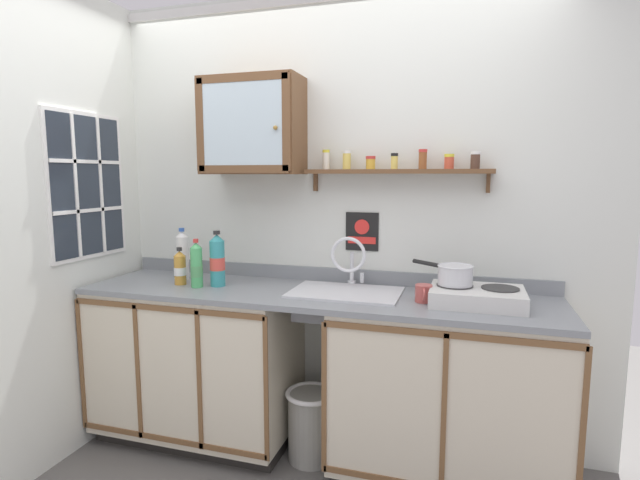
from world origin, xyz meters
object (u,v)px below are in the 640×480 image
at_px(saucepan, 454,274).
at_px(wall_cabinet, 252,126).
at_px(bottle_juice_amber_0, 180,268).
at_px(warning_sign, 362,232).
at_px(hot_plate_stove, 477,296).
at_px(trash_bin, 311,424).
at_px(mug, 424,293).
at_px(sink, 346,297).
at_px(bottle_opaque_white_1, 183,255).
at_px(bottle_soda_green_3, 197,266).
at_px(bottle_detergent_teal_2, 217,261).

height_order(saucepan, wall_cabinet, wall_cabinet).
height_order(bottle_juice_amber_0, warning_sign, warning_sign).
relative_size(hot_plate_stove, trash_bin, 1.13).
bearing_deg(mug, saucepan, 22.12).
bearing_deg(sink, wall_cabinet, 167.99).
xyz_separation_m(saucepan, warning_sign, (-0.53, 0.27, 0.16)).
bearing_deg(wall_cabinet, trash_bin, -26.50).
relative_size(bottle_opaque_white_1, warning_sign, 1.40).
xyz_separation_m(bottle_juice_amber_0, bottle_opaque_white_1, (-0.07, 0.13, 0.05)).
bearing_deg(sink, trash_bin, -154.40).
bearing_deg(bottle_soda_green_3, warning_sign, 23.44).
bearing_deg(warning_sign, wall_cabinet, -168.04).
relative_size(bottle_juice_amber_0, bottle_opaque_white_1, 0.69).
distance_m(bottle_juice_amber_0, bottle_detergent_teal_2, 0.23).
distance_m(saucepan, bottle_opaque_white_1, 1.59).
height_order(bottle_opaque_white_1, mug, bottle_opaque_white_1).
distance_m(bottle_opaque_white_1, trash_bin, 1.23).
distance_m(sink, bottle_opaque_white_1, 1.04).
height_order(bottle_opaque_white_1, bottle_detergent_teal_2, bottle_detergent_teal_2).
bearing_deg(mug, sink, 169.83).
bearing_deg(warning_sign, bottle_opaque_white_1, -169.11).
distance_m(bottle_opaque_white_1, mug, 1.45).
relative_size(hot_plate_stove, bottle_detergent_teal_2, 1.40).
xyz_separation_m(bottle_soda_green_3, mug, (1.25, 0.04, -0.08)).
relative_size(sink, wall_cabinet, 1.01).
bearing_deg(bottle_opaque_white_1, mug, -5.01).
height_order(bottle_opaque_white_1, wall_cabinet, wall_cabinet).
bearing_deg(saucepan, sink, 178.27).
height_order(wall_cabinet, trash_bin, wall_cabinet).
bearing_deg(sink, bottle_opaque_white_1, 177.09).
bearing_deg(wall_cabinet, sink, -12.01).
height_order(hot_plate_stove, bottle_detergent_teal_2, bottle_detergent_teal_2).
height_order(hot_plate_stove, mug, mug).
height_order(bottle_detergent_teal_2, mug, bottle_detergent_teal_2).
distance_m(saucepan, bottle_soda_green_3, 1.39).
height_order(sink, wall_cabinet, wall_cabinet).
bearing_deg(bottle_detergent_teal_2, bottle_juice_amber_0, -173.53).
relative_size(wall_cabinet, trash_bin, 1.46).
height_order(sink, bottle_detergent_teal_2, bottle_detergent_teal_2).
distance_m(bottle_opaque_white_1, wall_cabinet, 0.88).
distance_m(mug, trash_bin, 0.97).
xyz_separation_m(saucepan, bottle_opaque_white_1, (-1.59, 0.07, 0.01)).
height_order(hot_plate_stove, bottle_opaque_white_1, bottle_opaque_white_1).
bearing_deg(bottle_soda_green_3, mug, 1.97).
distance_m(bottle_juice_amber_0, bottle_soda_green_3, 0.14).
height_order(bottle_soda_green_3, warning_sign, warning_sign).
xyz_separation_m(hot_plate_stove, bottle_opaque_white_1, (-1.70, 0.10, 0.10)).
bearing_deg(bottle_opaque_white_1, bottle_detergent_teal_2, -20.21).
distance_m(sink, bottle_soda_green_3, 0.85).
bearing_deg(bottle_juice_amber_0, wall_cabinet, 28.97).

